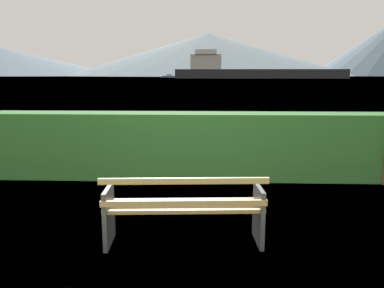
% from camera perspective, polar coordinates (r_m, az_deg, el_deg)
% --- Properties ---
extents(ground_plane, '(1400.00, 1400.00, 0.00)m').
position_cam_1_polar(ground_plane, '(4.76, -1.17, -14.12)').
color(ground_plane, olive).
extents(water_surface, '(620.00, 620.00, 0.00)m').
position_cam_1_polar(water_surface, '(313.25, 2.34, 9.75)').
color(water_surface, '#7A99A8').
rests_on(water_surface, ground_plane).
extents(park_bench, '(1.86, 0.68, 0.87)m').
position_cam_1_polar(park_bench, '(4.54, -1.18, -9.49)').
color(park_bench, tan).
rests_on(park_bench, ground_plane).
extents(hedge_row, '(8.81, 0.71, 1.24)m').
position_cam_1_polar(hedge_row, '(7.43, 0.22, -0.22)').
color(hedge_row, '#387A33').
rests_on(hedge_row, ground_plane).
extents(cargo_ship_large, '(84.40, 14.97, 13.97)m').
position_cam_1_polar(cargo_ship_large, '(200.78, 7.99, 10.58)').
color(cargo_ship_large, '#232328').
rests_on(cargo_ship_large, water_surface).
extents(fishing_boat_near, '(9.05, 6.33, 2.09)m').
position_cam_1_polar(fishing_boat_near, '(246.22, -3.32, 9.82)').
color(fishing_boat_near, '#335693').
rests_on(fishing_boat_near, water_surface).
extents(distant_hills, '(870.48, 377.61, 87.64)m').
position_cam_1_polar(distant_hills, '(541.83, 1.70, 13.16)').
color(distant_hills, slate).
rests_on(distant_hills, ground_plane).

